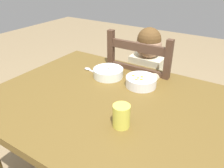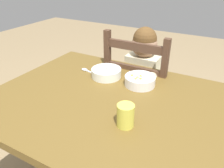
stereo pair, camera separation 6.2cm
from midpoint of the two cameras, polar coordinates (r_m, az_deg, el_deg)
The scene contains 7 objects.
dining_table at distance 1.16m, azimuth 0.39°, elevation -8.03°, with size 1.18×0.92×0.70m.
dining_chair at distance 1.63m, azimuth 9.14°, elevation -3.20°, with size 0.42×0.42×0.93m.
child_figure at distance 1.54m, azimuth 9.56°, elevation 2.28°, with size 0.32×0.31×0.94m.
bowl_of_peas at distance 1.30m, azimuth 0.40°, elevation 2.99°, with size 0.17×0.17×0.05m.
bowl_of_carrots at distance 1.22m, azimuth 8.94°, elevation 0.70°, with size 0.17×0.17×0.05m.
spoon at distance 1.40m, azimuth -4.52°, elevation 3.65°, with size 0.14×0.05×0.01m.
drinking_cup at distance 0.90m, azimuth 4.42°, elevation -8.25°, with size 0.07×0.07×0.10m, color #DBD54E.
Camera 1 is at (0.52, -0.78, 1.28)m, focal length 35.51 mm.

